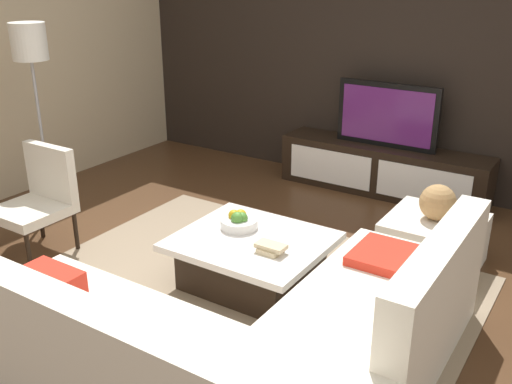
# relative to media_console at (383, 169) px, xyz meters

# --- Properties ---
(ground_plane) EXTENTS (14.00, 14.00, 0.00)m
(ground_plane) POSITION_rel_media_console_xyz_m (0.00, -2.40, -0.25)
(ground_plane) COLOR #4C301C
(feature_wall_back) EXTENTS (6.40, 0.12, 2.80)m
(feature_wall_back) POSITION_rel_media_console_xyz_m (0.00, 0.30, 1.15)
(feature_wall_back) COLOR black
(feature_wall_back) RESTS_ON ground
(area_rug) EXTENTS (3.14, 2.40, 0.01)m
(area_rug) POSITION_rel_media_console_xyz_m (-0.10, -2.40, -0.24)
(area_rug) COLOR gray
(area_rug) RESTS_ON ground
(media_console) EXTENTS (2.14, 0.46, 0.50)m
(media_console) POSITION_rel_media_console_xyz_m (0.00, 0.00, 0.00)
(media_console) COLOR black
(media_console) RESTS_ON ground
(television) EXTENTS (1.03, 0.06, 0.64)m
(television) POSITION_rel_media_console_xyz_m (0.00, 0.00, 0.57)
(television) COLOR black
(television) RESTS_ON media_console
(sectional_couch) EXTENTS (2.36, 2.31, 0.84)m
(sectional_couch) POSITION_rel_media_console_xyz_m (0.50, -3.28, 0.04)
(sectional_couch) COLOR silver
(sectional_couch) RESTS_ON ground
(coffee_table) EXTENTS (1.06, 0.93, 0.38)m
(coffee_table) POSITION_rel_media_console_xyz_m (-0.10, -2.30, -0.05)
(coffee_table) COLOR black
(coffee_table) RESTS_ON ground
(accent_chair_near) EXTENTS (0.52, 0.54, 0.87)m
(accent_chair_near) POSITION_rel_media_console_xyz_m (-1.85, -2.74, 0.24)
(accent_chair_near) COLOR black
(accent_chair_near) RESTS_ON ground
(floor_lamp) EXTENTS (0.31, 0.31, 1.75)m
(floor_lamp) POSITION_rel_media_console_xyz_m (-2.48, -2.18, 1.22)
(floor_lamp) COLOR #A5A5AA
(floor_lamp) RESTS_ON ground
(ottoman) EXTENTS (0.70, 0.70, 0.40)m
(ottoman) POSITION_rel_media_console_xyz_m (0.92, -1.29, -0.05)
(ottoman) COLOR silver
(ottoman) RESTS_ON ground
(fruit_bowl) EXTENTS (0.28, 0.28, 0.14)m
(fruit_bowl) POSITION_rel_media_console_xyz_m (-0.28, -2.20, 0.18)
(fruit_bowl) COLOR silver
(fruit_bowl) RESTS_ON coffee_table
(decorative_ball) EXTENTS (0.28, 0.28, 0.28)m
(decorative_ball) POSITION_rel_media_console_xyz_m (0.92, -1.29, 0.29)
(decorative_ball) COLOR #AD8451
(decorative_ball) RESTS_ON ottoman
(book_stack) EXTENTS (0.21, 0.14, 0.07)m
(book_stack) POSITION_rel_media_console_xyz_m (0.13, -2.41, 0.16)
(book_stack) COLOR #CCB78C
(book_stack) RESTS_ON coffee_table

